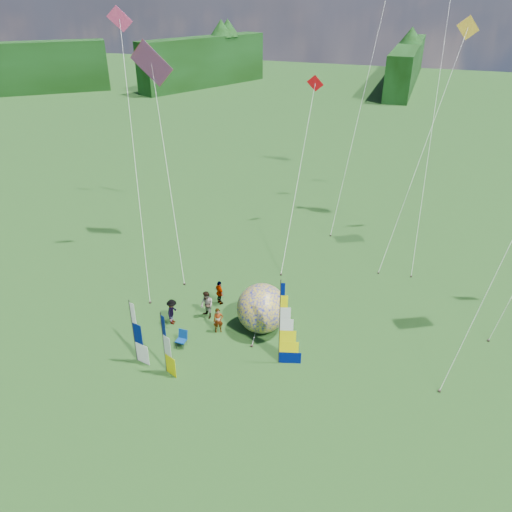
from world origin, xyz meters
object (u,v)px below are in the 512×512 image
(side_banner_far, at_px, (133,332))
(kite_whale, at_px, (437,96))
(bol_inflatable, at_px, (262,308))
(spectator_b, at_px, (207,305))
(spectator_d, at_px, (220,293))
(side_banner_left, at_px, (164,344))
(spectator_c, at_px, (172,312))
(camp_chair, at_px, (181,339))
(feather_banner_main, at_px, (280,325))
(spectator_a, at_px, (218,321))

(side_banner_far, relative_size, kite_whale, 0.17)
(side_banner_far, distance_m, bol_inflatable, 6.98)
(spectator_b, xyz_separation_m, spectator_d, (0.15, 1.53, -0.07))
(side_banner_far, height_order, spectator_b, side_banner_far)
(side_banner_left, bearing_deg, kite_whale, 84.13)
(bol_inflatable, bearing_deg, spectator_b, 179.66)
(side_banner_left, xyz_separation_m, spectator_c, (-1.57, 3.72, -0.95))
(camp_chair, xyz_separation_m, kite_whale, (10.80, 17.16, 10.11))
(feather_banner_main, bearing_deg, spectator_a, 145.40)
(spectator_d, bearing_deg, bol_inflatable, -166.76)
(spectator_a, height_order, spectator_d, spectator_d)
(spectator_a, distance_m, camp_chair, 2.32)
(bol_inflatable, bearing_deg, spectator_a, -154.70)
(side_banner_far, height_order, bol_inflatable, side_banner_far)
(camp_chair, distance_m, kite_whale, 22.66)
(spectator_d, xyz_separation_m, camp_chair, (-0.34, -4.45, -0.30))
(bol_inflatable, relative_size, spectator_d, 1.78)
(spectator_a, relative_size, spectator_d, 0.97)
(side_banner_far, xyz_separation_m, kite_whale, (12.49, 18.87, 8.81))
(kite_whale, bearing_deg, camp_chair, -102.71)
(side_banner_left, bearing_deg, feather_banner_main, 48.88)
(side_banner_left, height_order, camp_chair, side_banner_left)
(side_banner_far, relative_size, spectator_d, 2.29)
(side_banner_left, distance_m, kite_whale, 23.62)
(side_banner_far, height_order, kite_whale, kite_whale)
(side_banner_far, height_order, spectator_a, side_banner_far)
(side_banner_far, bearing_deg, feather_banner_main, 30.04)
(bol_inflatable, xyz_separation_m, spectator_a, (-2.19, -1.03, -0.64))
(bol_inflatable, xyz_separation_m, spectator_c, (-4.95, -1.15, -0.61))
(spectator_b, xyz_separation_m, camp_chair, (-0.19, -2.92, -0.37))
(bol_inflatable, height_order, spectator_b, bol_inflatable)
(spectator_b, relative_size, camp_chair, 1.77)
(bol_inflatable, relative_size, spectator_b, 1.64)
(side_banner_left, distance_m, spectator_a, 4.13)
(bol_inflatable, distance_m, spectator_c, 5.12)
(side_banner_far, bearing_deg, side_banner_left, 4.50)
(bol_inflatable, distance_m, spectator_d, 3.60)
(side_banner_left, bearing_deg, spectator_a, 95.84)
(feather_banner_main, relative_size, kite_whale, 0.23)
(side_banner_far, xyz_separation_m, spectator_a, (3.04, 3.57, -1.03))
(side_banner_left, relative_size, camp_chair, 3.58)
(spectator_a, xyz_separation_m, camp_chair, (-1.35, -1.86, -0.27))
(spectator_a, height_order, spectator_c, spectator_c)
(feather_banner_main, distance_m, spectator_a, 4.46)
(side_banner_left, bearing_deg, bol_inflatable, 78.40)
(spectator_c, bearing_deg, spectator_a, -96.16)
(spectator_d, xyz_separation_m, kite_whale, (10.46, 12.71, 9.81))
(bol_inflatable, height_order, spectator_a, bol_inflatable)
(feather_banner_main, height_order, bol_inflatable, feather_banner_main)
(spectator_a, height_order, camp_chair, spectator_a)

